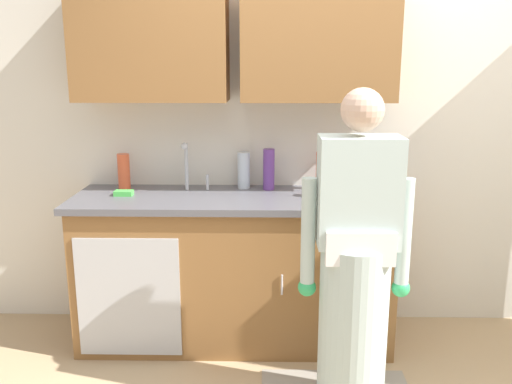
% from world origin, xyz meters
% --- Properties ---
extents(kitchen_wall_with_uppers, '(4.80, 0.44, 2.70)m').
position_xyz_m(kitchen_wall_with_uppers, '(-0.14, 0.99, 1.48)').
color(kitchen_wall_with_uppers, silver).
rests_on(kitchen_wall_with_uppers, ground).
extents(counter_cabinet, '(1.90, 0.62, 0.90)m').
position_xyz_m(counter_cabinet, '(-0.55, 0.70, 0.45)').
color(counter_cabinet, brown).
rests_on(counter_cabinet, ground).
extents(countertop, '(1.96, 0.66, 0.04)m').
position_xyz_m(countertop, '(-0.55, 0.70, 0.92)').
color(countertop, '#595960').
rests_on(countertop, counter_cabinet).
extents(sink, '(0.50, 0.36, 0.35)m').
position_xyz_m(sink, '(-0.82, 0.71, 0.93)').
color(sink, '#B7BABF').
rests_on(sink, counter_cabinet).
extents(person_at_sink, '(0.55, 0.34, 1.62)m').
position_xyz_m(person_at_sink, '(0.08, -0.02, 0.69)').
color(person_at_sink, white).
rests_on(person_at_sink, ground).
extents(bottle_cleaner_spray, '(0.07, 0.07, 0.24)m').
position_xyz_m(bottle_cleaner_spray, '(-0.01, 0.88, 1.06)').
color(bottle_cleaner_spray, '#E05933').
rests_on(bottle_cleaner_spray, countertop).
extents(bottle_water_tall, '(0.08, 0.08, 0.17)m').
position_xyz_m(bottle_water_tall, '(0.18, 0.93, 1.03)').
color(bottle_water_tall, '#334CB2').
rests_on(bottle_water_tall, countertop).
extents(bottle_dish_liquid, '(0.07, 0.07, 0.26)m').
position_xyz_m(bottle_dish_liquid, '(-0.34, 0.88, 1.07)').
color(bottle_dish_liquid, '#66388C').
rests_on(bottle_dish_liquid, countertop).
extents(bottle_water_short, '(0.08, 0.08, 0.23)m').
position_xyz_m(bottle_water_short, '(-1.26, 0.87, 1.05)').
color(bottle_water_short, '#E05933').
rests_on(bottle_water_short, countertop).
extents(bottle_soap, '(0.08, 0.08, 0.23)m').
position_xyz_m(bottle_soap, '(-0.50, 0.91, 1.06)').
color(bottle_soap, silver).
rests_on(bottle_soap, countertop).
extents(cup_by_sink, '(0.08, 0.08, 0.10)m').
position_xyz_m(cup_by_sink, '(-0.06, 0.69, 0.99)').
color(cup_by_sink, white).
rests_on(cup_by_sink, countertop).
extents(sponge, '(0.11, 0.07, 0.03)m').
position_xyz_m(sponge, '(-1.22, 0.70, 0.96)').
color(sponge, '#4CBF4C').
rests_on(sponge, countertop).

